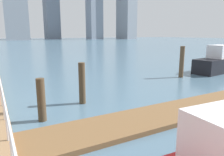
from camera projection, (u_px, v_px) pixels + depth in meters
The scene contains 8 objects.
ground_plane at pixel (37, 71), 19.17m from camera, with size 300.00×300.00×0.00m, color slate.
floating_dock at pixel (165, 114), 8.72m from camera, with size 12.21×2.00×0.18m, color brown.
boardwalk_railing at pixel (4, 103), 6.52m from camera, with size 0.06×25.21×1.08m.
dock_piling_0 at pixel (41, 100), 8.14m from camera, with size 0.31×0.31×1.68m, color #473826.
dock_piling_3 at pixel (182, 62), 16.35m from camera, with size 0.34×0.34×2.39m, color brown.
dock_piling_4 at pixel (82, 83), 10.20m from camera, with size 0.31×0.31×1.99m, color #473826.
moored_boat_2 at pixel (217, 62), 18.61m from camera, with size 5.02×2.38×2.35m.
skyline_tower_3 at pixel (16, 12), 110.36m from camera, with size 11.44×9.78×28.70m, color #8C939E.
Camera 1 is at (-3.30, 0.22, 3.31)m, focal length 34.41 mm.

